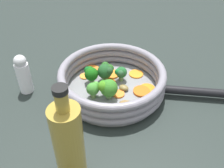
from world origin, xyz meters
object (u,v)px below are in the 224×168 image
object	(u,v)px
carrot_slice_5	(147,89)
carrot_slice_2	(112,74)
mushroom_piece_2	(124,87)
carrot_slice_6	(85,76)
broccoli_floret_2	(121,73)
mushroom_piece_0	(126,104)
skillet	(112,90)
salt_shaker	(23,74)
carrot_slice_3	(109,83)
broccoli_floret_4	(107,88)
carrot_slice_0	(93,69)
broccoli_floret_0	(91,73)
broccoli_floret_1	(94,89)
mushroom_piece_1	(97,107)
carrot_slice_7	(136,74)
broccoli_floret_3	(106,71)
carrot_slice_1	(119,94)
oil_bottle	(68,142)
carrot_slice_4	(141,91)

from	to	relation	value
carrot_slice_5	carrot_slice_2	bearing A→B (deg)	-113.88
mushroom_piece_2	carrot_slice_5	bearing A→B (deg)	99.20
carrot_slice_5	carrot_slice_6	bearing A→B (deg)	-97.15
broccoli_floret_2	mushroom_piece_0	distance (m)	0.11
skillet	salt_shaker	distance (m)	0.24
carrot_slice_3	broccoli_floret_4	size ratio (longest dim) A/B	0.68
carrot_slice_0	carrot_slice_3	bearing A→B (deg)	48.75
carrot_slice_5	salt_shaker	distance (m)	0.34
skillet	broccoli_floret_0	distance (m)	0.07
carrot_slice_6	mushroom_piece_0	size ratio (longest dim) A/B	0.83
skillet	broccoli_floret_1	size ratio (longest dim) A/B	5.91
broccoli_floret_2	broccoli_floret_4	size ratio (longest dim) A/B	0.78
carrot_slice_0	carrot_slice_3	distance (m)	0.08
carrot_slice_0	broccoli_floret_0	bearing A→B (deg)	11.31
carrot_slice_3	mushroom_piece_1	xyz separation A→B (m)	(0.11, -0.01, 0.00)
carrot_slice_5	carrot_slice_7	world-z (taller)	carrot_slice_5
carrot_slice_5	carrot_slice_7	distance (m)	0.07
carrot_slice_7	mushroom_piece_0	size ratio (longest dim) A/B	1.18
carrot_slice_2	mushroom_piece_1	bearing A→B (deg)	-3.28
carrot_slice_0	broccoli_floret_2	distance (m)	0.10
carrot_slice_0	carrot_slice_3	size ratio (longest dim) A/B	1.03
carrot_slice_7	broccoli_floret_1	distance (m)	0.16
broccoli_floret_2	broccoli_floret_3	bearing A→B (deg)	-80.31
mushroom_piece_0	broccoli_floret_4	bearing A→B (deg)	-112.41
broccoli_floret_2	broccoli_floret_4	world-z (taller)	broccoli_floret_4
broccoli_floret_1	mushroom_piece_0	bearing A→B (deg)	79.13
carrot_slice_0	broccoli_floret_1	distance (m)	0.13
mushroom_piece_2	broccoli_floret_0	bearing A→B (deg)	-95.87
carrot_slice_0	carrot_slice_7	world-z (taller)	carrot_slice_0
skillet	carrot_slice_7	size ratio (longest dim) A/B	6.44
carrot_slice_2	broccoli_floret_1	size ratio (longest dim) A/B	0.95
broccoli_floret_2	broccoli_floret_1	bearing A→B (deg)	-34.40
carrot_slice_6	broccoli_floret_3	bearing A→B (deg)	85.55
carrot_slice_1	carrot_slice_7	world-z (taller)	same
skillet	oil_bottle	size ratio (longest dim) A/B	1.21
carrot_slice_1	broccoli_floret_0	size ratio (longest dim) A/B	0.63
broccoli_floret_3	mushroom_piece_0	distance (m)	0.12
broccoli_floret_1	broccoli_floret_3	world-z (taller)	broccoli_floret_3
carrot_slice_4	broccoli_floret_0	distance (m)	0.15
broccoli_floret_0	broccoli_floret_1	world-z (taller)	broccoli_floret_0
carrot_slice_0	carrot_slice_6	world-z (taller)	carrot_slice_0
carrot_slice_1	carrot_slice_5	world-z (taller)	carrot_slice_5
mushroom_piece_0	mushroom_piece_2	size ratio (longest dim) A/B	1.29
carrot_slice_1	carrot_slice_2	distance (m)	0.09
broccoli_floret_4	mushroom_piece_2	world-z (taller)	broccoli_floret_4
carrot_slice_4	carrot_slice_5	bearing A→B (deg)	132.86
oil_bottle	carrot_slice_2	bearing A→B (deg)	177.29
skillet	broccoli_floret_1	xyz separation A→B (m)	(0.04, -0.04, 0.03)
oil_bottle	carrot_slice_3	bearing A→B (deg)	176.87
mushroom_piece_0	carrot_slice_3	bearing A→B (deg)	-142.92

